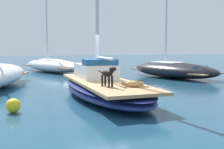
{
  "coord_description": "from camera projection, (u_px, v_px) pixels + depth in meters",
  "views": [
    {
      "loc": [
        -2.93,
        -10.25,
        1.96
      ],
      "look_at": [
        0.0,
        -1.0,
        1.01
      ],
      "focal_mm": 44.01,
      "sensor_mm": 36.0,
      "label": 1
    }
  ],
  "objects": [
    {
      "name": "ground_plane",
      "position": [
        104.0,
        98.0,
        10.8
      ],
      "size": [
        120.0,
        120.0,
        0.0
      ],
      "primitive_type": "plane",
      "color": "navy"
    },
    {
      "name": "sailboat_main",
      "position": [
        104.0,
        89.0,
        10.76
      ],
      "size": [
        2.83,
        7.34,
        0.66
      ],
      "color": "navy",
      "rests_on": "ground"
    },
    {
      "name": "cabin_house",
      "position": [
        96.0,
        70.0,
        11.74
      ],
      "size": [
        1.5,
        2.28,
        0.84
      ],
      "color": "silver",
      "rests_on": "sailboat_main"
    },
    {
      "name": "dog_tan",
      "position": [
        133.0,
        84.0,
        9.07
      ],
      "size": [
        0.85,
        0.57,
        0.22
      ],
      "color": "tan",
      "rests_on": "sailboat_main"
    },
    {
      "name": "dog_black",
      "position": [
        108.0,
        74.0,
        9.11
      ],
      "size": [
        0.43,
        0.9,
        0.7
      ],
      "color": "black",
      "rests_on": "sailboat_main"
    },
    {
      "name": "deck_winch",
      "position": [
        142.0,
        83.0,
        9.27
      ],
      "size": [
        0.16,
        0.16,
        0.21
      ],
      "color": "#B7B7BC",
      "rests_on": "sailboat_main"
    },
    {
      "name": "moored_boat_starboard_side",
      "position": [
        173.0,
        69.0,
        17.95
      ],
      "size": [
        4.67,
        7.15,
        6.93
      ],
      "color": "black",
      "rests_on": "ground"
    },
    {
      "name": "moored_boat_far_astern",
      "position": [
        52.0,
        65.0,
        22.22
      ],
      "size": [
        5.15,
        8.07,
        7.02
      ],
      "color": "white",
      "rests_on": "ground"
    },
    {
      "name": "mooring_buoy",
      "position": [
        13.0,
        106.0,
        8.25
      ],
      "size": [
        0.44,
        0.44,
        0.44
      ],
      "primitive_type": "sphere",
      "color": "yellow",
      "rests_on": "ground"
    }
  ]
}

